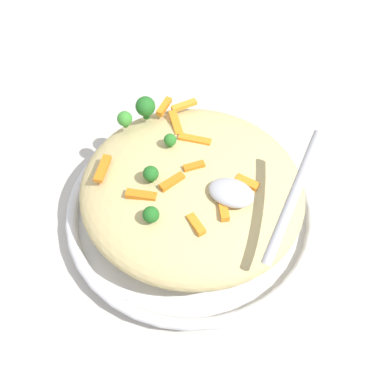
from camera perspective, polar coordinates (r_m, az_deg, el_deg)
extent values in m
plane|color=beige|center=(0.70, 0.00, -3.21)|extent=(2.40, 2.40, 0.00)
cylinder|color=silver|center=(0.69, 0.00, -2.78)|extent=(0.32, 0.32, 0.02)
torus|color=silver|center=(0.68, 0.00, -1.97)|extent=(0.34, 0.34, 0.02)
torus|color=black|center=(0.67, 0.00, -1.82)|extent=(0.34, 0.34, 0.00)
ellipsoid|color=#D1BA7A|center=(0.64, 0.00, 0.26)|extent=(0.29, 0.28, 0.08)
cube|color=orange|center=(0.64, 0.32, 6.04)|extent=(0.04, 0.02, 0.01)
cube|color=orange|center=(0.59, -5.90, -0.38)|extent=(0.04, 0.02, 0.01)
cube|color=orange|center=(0.63, -10.30, 2.70)|extent=(0.02, 0.04, 0.01)
cube|color=orange|center=(0.57, 0.48, -3.78)|extent=(0.03, 0.02, 0.01)
cube|color=orange|center=(0.67, -1.88, 7.99)|extent=(0.04, 0.04, 0.01)
cube|color=orange|center=(0.69, -3.25, 9.84)|extent=(0.01, 0.03, 0.01)
cube|color=orange|center=(0.60, 6.40, 1.13)|extent=(0.03, 0.01, 0.01)
cube|color=orange|center=(0.61, 0.23, 2.96)|extent=(0.03, 0.02, 0.01)
cube|color=orange|center=(0.69, -0.92, 10.01)|extent=(0.03, 0.03, 0.01)
cube|color=orange|center=(0.60, -2.32, 1.19)|extent=(0.02, 0.03, 0.01)
cube|color=orange|center=(0.58, 3.60, -1.68)|extent=(0.03, 0.04, 0.01)
cylinder|color=#377928|center=(0.67, -7.70, 7.79)|extent=(0.01, 0.01, 0.01)
sphere|color=#3D8E33|center=(0.66, -7.80, 8.40)|extent=(0.02, 0.02, 0.02)
cylinder|color=#205B1C|center=(0.68, -5.31, 8.94)|extent=(0.01, 0.01, 0.01)
sphere|color=#236B23|center=(0.67, -5.41, 9.84)|extent=(0.03, 0.03, 0.03)
cylinder|color=#296820|center=(0.64, -2.52, 5.49)|extent=(0.01, 0.01, 0.01)
sphere|color=#2D7A28|center=(0.63, -2.55, 6.05)|extent=(0.02, 0.02, 0.02)
cylinder|color=#205B1C|center=(0.60, -4.73, 1.52)|extent=(0.01, 0.01, 0.01)
sphere|color=#236B23|center=(0.59, -4.80, 2.13)|extent=(0.02, 0.02, 0.02)
cylinder|color=#205B1C|center=(0.57, -4.71, -3.14)|extent=(0.01, 0.01, 0.01)
sphere|color=#236B23|center=(0.57, -4.77, -2.61)|extent=(0.02, 0.02, 0.02)
ellipsoid|color=#B7B7BC|center=(0.58, 4.56, -0.08)|extent=(0.06, 0.04, 0.02)
cylinder|color=#B7B7BC|center=(0.55, 11.61, -0.61)|extent=(0.02, 0.15, 0.08)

